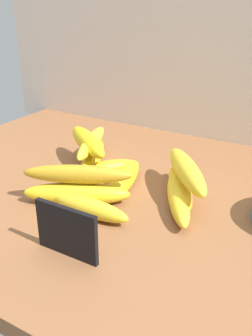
{
  "coord_description": "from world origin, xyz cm",
  "views": [
    {
      "loc": [
        36.33,
        -60.77,
        39.74
      ],
      "look_at": [
        0.78,
        -0.43,
        8.0
      ],
      "focal_mm": 40.87,
      "sensor_mm": 36.0,
      "label": 1
    }
  ],
  "objects": [
    {
      "name": "chalkboard_sign",
      "position": [
        3.95,
        -23.43,
        6.86
      ],
      "size": [
        11.0,
        1.8,
        8.4
      ],
      "color": "black",
      "rests_on": "counter_top"
    },
    {
      "name": "banana_6",
      "position": [
        12.72,
        -1.41,
        4.86
      ],
      "size": [
        13.04,
        19.17,
        3.73
      ],
      "primitive_type": "ellipsoid",
      "rotation": [
        0.0,
        0.0,
        5.23
      ],
      "color": "yellow",
      "rests_on": "counter_top"
    },
    {
      "name": "banana_9",
      "position": [
        -12.68,
        6.62,
        8.66
      ],
      "size": [
        10.22,
        20.59,
        3.26
      ],
      "primitive_type": "ellipsoid",
      "rotation": [
        0.0,
        0.0,
        5.07
      ],
      "color": "yellow",
      "rests_on": "banana_5"
    },
    {
      "name": "banana_7",
      "position": [
        12.46,
        2.79,
        8.9
      ],
      "size": [
        16.26,
        19.12,
        4.22
      ],
      "primitive_type": "ellipsoid",
      "rotation": [
        0.0,
        0.0,
        5.38
      ],
      "color": "yellow",
      "rests_on": "banana_0"
    },
    {
      "name": "banana_5",
      "position": [
        -12.6,
        6.9,
        5.02
      ],
      "size": [
        12.47,
        20.44,
        4.03
      ],
      "primitive_type": "ellipsoid",
      "rotation": [
        0.0,
        0.0,
        5.15
      ],
      "color": "yellow",
      "rests_on": "counter_top"
    },
    {
      "name": "counter_top",
      "position": [
        0.0,
        0.0,
        1.5
      ],
      "size": [
        110.0,
        76.0,
        3.0
      ],
      "primitive_type": "cube",
      "color": "brown",
      "rests_on": "ground"
    },
    {
      "name": "banana_0",
      "position": [
        11.18,
        3.03,
        4.89
      ],
      "size": [
        12.92,
        17.62,
        3.78
      ],
      "primitive_type": "ellipsoid",
      "rotation": [
        0.0,
        0.0,
        5.27
      ],
      "color": "yellow",
      "rests_on": "counter_top"
    },
    {
      "name": "banana_4",
      "position": [
        -6.09,
        3.11,
        4.87
      ],
      "size": [
        12.29,
        14.06,
        3.74
      ],
      "primitive_type": "ellipsoid",
      "rotation": [
        0.0,
        0.0,
        0.9
      ],
      "color": "gold",
      "rests_on": "counter_top"
    },
    {
      "name": "banana_1",
      "position": [
        -4.53,
        -10.03,
        5.16
      ],
      "size": [
        20.08,
        13.46,
        4.32
      ],
      "primitive_type": "ellipsoid",
      "rotation": [
        0.0,
        0.0,
        0.49
      ],
      "color": "yellow",
      "rests_on": "counter_top"
    },
    {
      "name": "banana_3",
      "position": [
        -0.18,
        -12.61,
        4.81
      ],
      "size": [
        16.84,
        3.65,
        3.61
      ],
      "primitive_type": "ellipsoid",
      "rotation": [
        0.0,
        0.0,
        6.28
      ],
      "color": "yellow",
      "rests_on": "counter_top"
    },
    {
      "name": "banana_8",
      "position": [
        -13.02,
        5.55,
        9.15
      ],
      "size": [
        18.21,
        14.82,
        4.23
      ],
      "primitive_type": "ellipsoid",
      "rotation": [
        0.0,
        0.0,
        5.66
      ],
      "color": "yellow",
      "rests_on": "banana_5"
    },
    {
      "name": "banana_10",
      "position": [
        -4.43,
        -9.56,
        9.1
      ],
      "size": [
        20.19,
        12.41,
        3.58
      ],
      "primitive_type": "ellipsoid",
      "rotation": [
        0.0,
        0.0,
        0.46
      ],
      "color": "#B0841C",
      "rests_on": "banana_1"
    },
    {
      "name": "back_wall",
      "position": [
        0.0,
        39.0,
        35.0
      ],
      "size": [
        130.0,
        2.0,
        70.0
      ],
      "primitive_type": "cube",
      "color": "beige",
      "rests_on": "ground"
    },
    {
      "name": "banana_2",
      "position": [
        -0.35,
        -0.19,
        5.11
      ],
      "size": [
        8.06,
        17.84,
        4.22
      ],
      "primitive_type": "ellipsoid",
      "rotation": [
        0.0,
        0.0,
        4.94
      ],
      "color": "yellow",
      "rests_on": "counter_top"
    }
  ]
}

